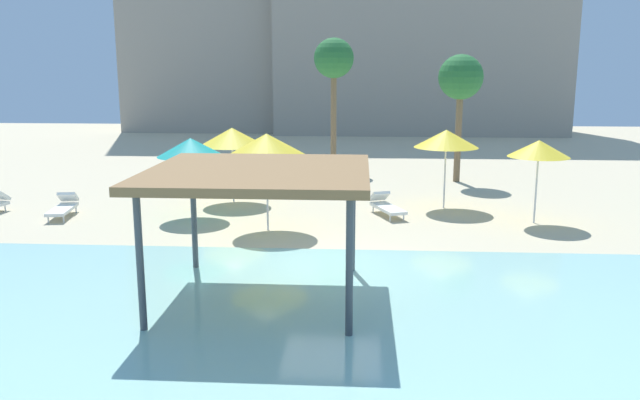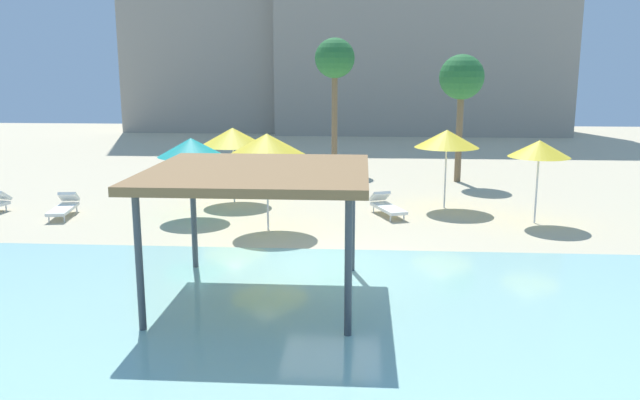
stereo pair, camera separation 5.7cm
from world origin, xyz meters
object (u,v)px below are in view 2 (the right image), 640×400
at_px(beach_umbrella_yellow_3, 539,149).
at_px(beach_umbrella_yellow_5, 267,145).
at_px(beach_umbrella_teal_1, 191,147).
at_px(palm_tree_0, 335,61).
at_px(shade_pavilion, 258,176).
at_px(lounge_chair_0, 386,205).
at_px(beach_umbrella_yellow_4, 447,139).
at_px(palm_tree_1, 462,80).
at_px(beach_umbrella_yellow_2, 233,137).
at_px(lounge_chair_1, 64,206).

height_order(beach_umbrella_yellow_3, beach_umbrella_yellow_5, beach_umbrella_yellow_5).
distance_m(beach_umbrella_teal_1, palm_tree_0, 11.68).
relative_size(shade_pavilion, lounge_chair_0, 2.30).
distance_m(beach_umbrella_yellow_4, lounge_chair_0, 3.25).
xyz_separation_m(beach_umbrella_yellow_4, palm_tree_0, (-4.30, 8.57, 2.70)).
height_order(beach_umbrella_teal_1, lounge_chair_0, beach_umbrella_teal_1).
xyz_separation_m(shade_pavilion, lounge_chair_0, (2.98, 8.12, -2.34)).
bearing_deg(palm_tree_0, palm_tree_1, -29.93).
distance_m(shade_pavilion, beach_umbrella_teal_1, 8.22).
height_order(lounge_chair_0, palm_tree_0, palm_tree_0).
bearing_deg(beach_umbrella_yellow_5, beach_umbrella_yellow_4, 31.33).
distance_m(beach_umbrella_teal_1, lounge_chair_0, 6.76).
xyz_separation_m(palm_tree_0, palm_tree_1, (5.51, -3.17, -0.79)).
bearing_deg(palm_tree_1, beach_umbrella_teal_1, -142.95).
distance_m(beach_umbrella_yellow_2, beach_umbrella_yellow_3, 10.59).
xyz_separation_m(beach_umbrella_teal_1, beach_umbrella_yellow_5, (2.74, -1.57, 0.29)).
bearing_deg(beach_umbrella_teal_1, lounge_chair_1, -177.34).
distance_m(shade_pavilion, beach_umbrella_yellow_5, 5.92).
xyz_separation_m(beach_umbrella_yellow_5, palm_tree_0, (1.48, 12.09, 2.54)).
xyz_separation_m(beach_umbrella_yellow_2, lounge_chair_1, (-5.22, -2.68, -2.08)).
height_order(shade_pavilion, beach_umbrella_teal_1, shade_pavilion).
distance_m(lounge_chair_0, lounge_chair_1, 10.81).
bearing_deg(palm_tree_1, lounge_chair_0, -116.30).
relative_size(beach_umbrella_yellow_4, palm_tree_1, 0.51).
bearing_deg(lounge_chair_0, palm_tree_0, 171.16).
bearing_deg(palm_tree_0, beach_umbrella_yellow_2, -112.59).
bearing_deg(lounge_chair_1, shade_pavilion, 37.97).
xyz_separation_m(beach_umbrella_yellow_4, lounge_chair_0, (-2.09, -1.28, -2.13)).
relative_size(beach_umbrella_yellow_2, palm_tree_1, 0.50).
xyz_separation_m(beach_umbrella_yellow_3, palm_tree_0, (-6.91, 10.66, 2.77)).
bearing_deg(shade_pavilion, lounge_chair_1, 137.04).
bearing_deg(beach_umbrella_teal_1, shade_pavilion, -65.21).
xyz_separation_m(beach_umbrella_yellow_2, beach_umbrella_yellow_3, (10.26, -2.62, -0.02)).
height_order(beach_umbrella_yellow_5, lounge_chair_1, beach_umbrella_yellow_5).
height_order(palm_tree_0, palm_tree_1, palm_tree_0).
height_order(beach_umbrella_yellow_3, lounge_chair_0, beach_umbrella_yellow_3).
relative_size(beach_umbrella_yellow_3, lounge_chair_1, 1.35).
bearing_deg(beach_umbrella_teal_1, beach_umbrella_yellow_5, -29.87).
distance_m(beach_umbrella_yellow_4, palm_tree_1, 5.86).
xyz_separation_m(beach_umbrella_teal_1, beach_umbrella_yellow_4, (8.52, 1.95, 0.13)).
bearing_deg(lounge_chair_0, lounge_chair_1, -106.89).
bearing_deg(palm_tree_0, beach_umbrella_yellow_5, -96.98).
bearing_deg(shade_pavilion, beach_umbrella_yellow_5, 96.84).
relative_size(beach_umbrella_yellow_5, lounge_chair_1, 1.50).
distance_m(beach_umbrella_yellow_3, beach_umbrella_yellow_4, 3.34).
xyz_separation_m(beach_umbrella_teal_1, lounge_chair_0, (6.43, 0.66, -2.00)).
bearing_deg(palm_tree_0, beach_umbrella_teal_1, -111.85).
bearing_deg(palm_tree_1, beach_umbrella_yellow_4, -102.68).
xyz_separation_m(beach_umbrella_teal_1, beach_umbrella_yellow_2, (0.87, 2.48, 0.08)).
xyz_separation_m(lounge_chair_0, palm_tree_1, (3.30, 6.68, 4.05)).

